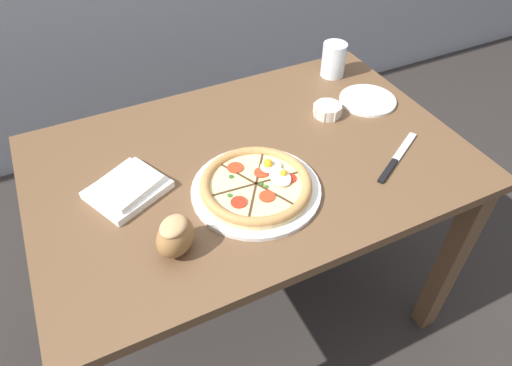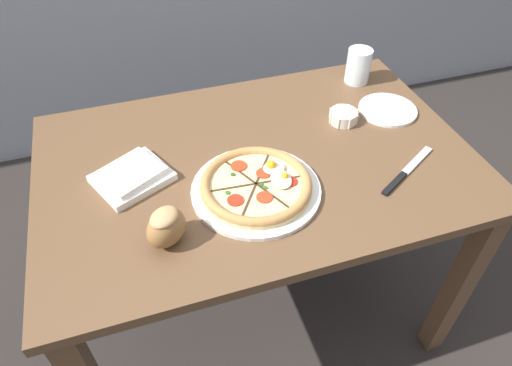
# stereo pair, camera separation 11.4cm
# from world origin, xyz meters

# --- Properties ---
(ground_plane) EXTENTS (12.00, 12.00, 0.00)m
(ground_plane) POSITION_xyz_m (0.00, 0.00, 0.00)
(ground_plane) COLOR #2D2826
(dining_table) EXTENTS (1.19, 0.79, 0.73)m
(dining_table) POSITION_xyz_m (0.00, 0.00, 0.62)
(dining_table) COLOR brown
(dining_table) RESTS_ON ground_plane
(pizza) EXTENTS (0.33, 0.33, 0.05)m
(pizza) POSITION_xyz_m (-0.04, -0.12, 0.75)
(pizza) COLOR white
(pizza) RESTS_ON dining_table
(ramekin_bowl) EXTENTS (0.09, 0.09, 0.04)m
(ramekin_bowl) POSITION_xyz_m (0.30, 0.08, 0.75)
(ramekin_bowl) COLOR silver
(ramekin_bowl) RESTS_ON dining_table
(napkin_folded) EXTENTS (0.23, 0.21, 0.04)m
(napkin_folded) POSITION_xyz_m (-0.34, 0.01, 0.75)
(napkin_folded) COLOR white
(napkin_folded) RESTS_ON dining_table
(bread_piece_near) EXTENTS (0.13, 0.12, 0.09)m
(bread_piece_near) POSITION_xyz_m (-0.28, -0.21, 0.78)
(bread_piece_near) COLOR olive
(bread_piece_near) RESTS_ON dining_table
(knife_main) EXTENTS (0.22, 0.14, 0.01)m
(knife_main) POSITION_xyz_m (0.36, -0.18, 0.74)
(knife_main) COLOR silver
(knife_main) RESTS_ON dining_table
(water_glass) EXTENTS (0.08, 0.08, 0.11)m
(water_glass) POSITION_xyz_m (0.44, 0.28, 0.78)
(water_glass) COLOR white
(water_glass) RESTS_ON dining_table
(side_saucer) EXTENTS (0.18, 0.18, 0.01)m
(side_saucer) POSITION_xyz_m (0.46, 0.09, 0.74)
(side_saucer) COLOR white
(side_saucer) RESTS_ON dining_table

